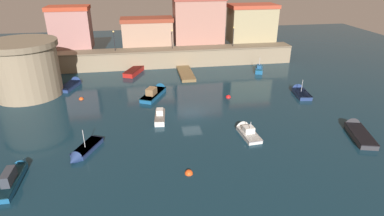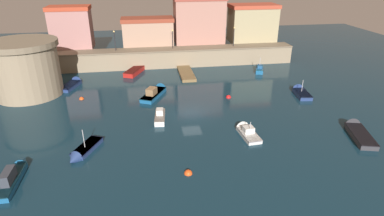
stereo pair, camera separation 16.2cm
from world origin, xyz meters
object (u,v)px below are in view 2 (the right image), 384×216
at_px(quay_lamp_0, 114,38).
at_px(moored_boat_8, 156,92).
at_px(fortress_tower, 26,68).
at_px(moored_boat_5, 160,115).
at_px(moored_boat_4, 259,68).
at_px(moored_boat_7, 357,130).
at_px(moored_boat_9, 74,83).
at_px(quay_lamp_2, 234,34).
at_px(mooring_buoy_1, 188,174).
at_px(moored_boat_2, 246,130).
at_px(moored_boat_3, 14,175).
at_px(moored_boat_1, 137,69).
at_px(moored_boat_6, 82,152).
at_px(mooring_buoy_2, 82,99).
at_px(quay_lamp_1, 173,36).
at_px(moored_boat_0, 300,91).
at_px(mooring_buoy_0, 228,98).

relative_size(quay_lamp_0, moored_boat_8, 0.51).
distance_m(fortress_tower, moored_boat_8, 19.23).
height_order(moored_boat_5, moored_boat_8, moored_boat_8).
xyz_separation_m(moored_boat_4, moored_boat_5, (-19.30, -16.73, -0.01)).
xyz_separation_m(fortress_tower, quay_lamp_0, (12.14, 11.36, 1.68)).
distance_m(moored_boat_7, moored_boat_9, 41.50).
height_order(quay_lamp_2, mooring_buoy_1, quay_lamp_2).
relative_size(moored_boat_5, moored_boat_7, 0.70).
xyz_separation_m(quay_lamp_0, moored_boat_2, (16.09, -27.94, -5.48)).
bearing_deg(mooring_buoy_1, moored_boat_3, 173.96).
distance_m(moored_boat_1, moored_boat_6, 27.67).
distance_m(quay_lamp_2, mooring_buoy_2, 30.97).
relative_size(quay_lamp_1, moored_boat_7, 0.50).
xyz_separation_m(fortress_tower, mooring_buoy_1, (20.48, -23.39, -4.11)).
distance_m(quay_lamp_1, moored_boat_7, 35.55).
xyz_separation_m(moored_boat_3, moored_boat_9, (0.92, 24.84, -0.18)).
xyz_separation_m(moored_boat_2, moored_boat_3, (-23.53, -5.14, 0.17)).
bearing_deg(moored_boat_9, quay_lamp_2, -56.14).
bearing_deg(moored_boat_2, moored_boat_0, -53.15).
relative_size(quay_lamp_2, moored_boat_5, 0.75).
bearing_deg(moored_boat_0, quay_lamp_0, 66.08).
xyz_separation_m(quay_lamp_1, mooring_buoy_1, (-2.23, -34.75, -5.72)).
relative_size(moored_boat_1, mooring_buoy_0, 9.23).
bearing_deg(quay_lamp_2, moored_boat_8, -138.02).
distance_m(quay_lamp_2, moored_boat_0, 19.05).
bearing_deg(quay_lamp_1, moored_boat_2, -78.82).
height_order(quay_lamp_0, moored_boat_9, quay_lamp_0).
distance_m(moored_boat_3, moored_boat_8, 23.41).
xyz_separation_m(mooring_buoy_0, mooring_buoy_1, (-8.59, -17.49, 0.00)).
bearing_deg(mooring_buoy_1, moored_boat_8, 95.11).
xyz_separation_m(moored_boat_2, moored_boat_6, (-18.05, -1.78, -0.02)).
relative_size(moored_boat_0, moored_boat_1, 0.76).
relative_size(moored_boat_2, mooring_buoy_0, 6.63).
xyz_separation_m(moored_boat_0, moored_boat_3, (-35.47, -15.74, 0.17)).
relative_size(moored_boat_3, moored_boat_9, 1.10).
xyz_separation_m(moored_boat_1, mooring_buoy_1, (4.68, -32.12, -0.44)).
bearing_deg(moored_boat_0, moored_boat_7, -168.73).
bearing_deg(moored_boat_5, mooring_buoy_2, 59.79).
relative_size(moored_boat_7, moored_boat_8, 0.98).
xyz_separation_m(quay_lamp_2, mooring_buoy_1, (-14.04, -34.75, -5.82)).
xyz_separation_m(fortress_tower, moored_boat_1, (15.80, 8.72, -3.67)).
bearing_deg(moored_boat_1, quay_lamp_2, -57.60).
distance_m(moored_boat_1, moored_boat_8, 11.99).
height_order(moored_boat_2, mooring_buoy_1, moored_boat_2).
relative_size(moored_boat_0, moored_boat_6, 1.03).
distance_m(moored_boat_4, moored_boat_6, 36.68).
relative_size(moored_boat_1, moored_boat_7, 1.00).
bearing_deg(moored_boat_7, moored_boat_8, 70.09).
height_order(moored_boat_3, moored_boat_4, moored_boat_4).
distance_m(moored_boat_3, moored_boat_9, 24.85).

